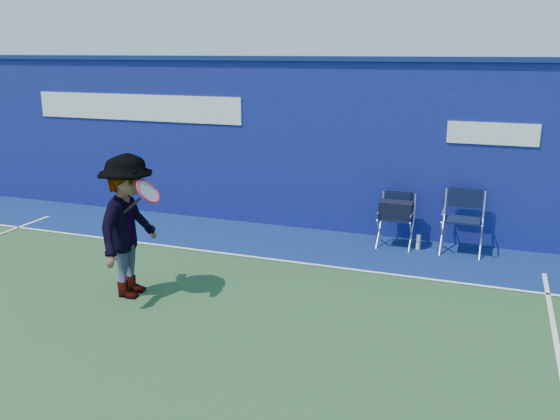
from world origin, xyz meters
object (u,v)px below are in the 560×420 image
(tennis_player, at_px, (129,226))
(directors_chair_right, at_px, (462,234))
(water_bottle, at_px, (418,242))
(directors_chair_left, at_px, (396,224))

(tennis_player, bearing_deg, directors_chair_right, 39.13)
(directors_chair_right, xyz_separation_m, water_bottle, (-0.66, -0.09, -0.19))
(directors_chair_left, distance_m, tennis_player, 4.43)
(directors_chair_left, relative_size, tennis_player, 0.47)
(directors_chair_right, distance_m, water_bottle, 0.70)
(directors_chair_right, relative_size, water_bottle, 3.98)
(directors_chair_left, height_order, directors_chair_right, directors_chair_right)
(directors_chair_left, bearing_deg, directors_chair_right, 2.12)
(directors_chair_left, relative_size, water_bottle, 3.54)
(directors_chair_left, xyz_separation_m, directors_chair_right, (1.06, 0.04, -0.07))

